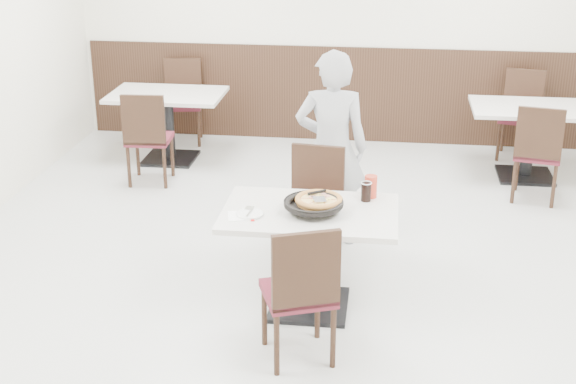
# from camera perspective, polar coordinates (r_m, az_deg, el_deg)

# --- Properties ---
(floor) EXTENTS (7.00, 7.00, 0.00)m
(floor) POSITION_cam_1_polar(r_m,az_deg,el_deg) (6.29, 1.33, -5.79)
(floor) COLOR #AFAFA9
(floor) RESTS_ON ground
(wall_back) EXTENTS (6.00, 0.04, 2.80)m
(wall_back) POSITION_cam_1_polar(r_m,az_deg,el_deg) (9.20, 3.80, 12.12)
(wall_back) COLOR silver
(wall_back) RESTS_ON floor
(wall_front) EXTENTS (6.00, 0.04, 2.80)m
(wall_front) POSITION_cam_1_polar(r_m,az_deg,el_deg) (2.60, -6.93, -13.20)
(wall_front) COLOR silver
(wall_front) RESTS_ON floor
(wainscot_back) EXTENTS (5.90, 0.03, 1.10)m
(wainscot_back) POSITION_cam_1_polar(r_m,az_deg,el_deg) (9.36, 3.67, 6.96)
(wainscot_back) COLOR black
(wainscot_back) RESTS_ON floor
(main_table) EXTENTS (1.27, 0.91, 0.75)m
(main_table) POSITION_cam_1_polar(r_m,az_deg,el_deg) (5.65, 1.55, -4.84)
(main_table) COLOR #BCB7AE
(main_table) RESTS_ON floor
(chair_near) EXTENTS (0.54, 0.54, 0.95)m
(chair_near) POSITION_cam_1_polar(r_m,az_deg,el_deg) (5.04, 0.72, -6.97)
(chair_near) COLOR black
(chair_near) RESTS_ON floor
(chair_far) EXTENTS (0.47, 0.47, 0.95)m
(chair_far) POSITION_cam_1_polar(r_m,az_deg,el_deg) (6.20, 1.73, -1.37)
(chair_far) COLOR black
(chair_far) RESTS_ON floor
(trivet) EXTENTS (0.14, 0.14, 0.04)m
(trivet) POSITION_cam_1_polar(r_m,az_deg,el_deg) (5.49, 1.55, -1.15)
(trivet) COLOR black
(trivet) RESTS_ON main_table
(pizza_pan) EXTENTS (0.40, 0.40, 0.01)m
(pizza_pan) POSITION_cam_1_polar(r_m,az_deg,el_deg) (5.45, 1.83, -1.07)
(pizza_pan) COLOR black
(pizza_pan) RESTS_ON trivet
(pizza) EXTENTS (0.33, 0.33, 0.02)m
(pizza) POSITION_cam_1_polar(r_m,az_deg,el_deg) (5.48, 2.21, -0.71)
(pizza) COLOR #B37F44
(pizza) RESTS_ON pizza_pan
(pizza_server) EXTENTS (0.11, 0.12, 0.00)m
(pizza_server) POSITION_cam_1_polar(r_m,az_deg,el_deg) (5.44, 2.26, -0.51)
(pizza_server) COLOR silver
(pizza_server) RESTS_ON pizza
(napkin) EXTENTS (0.21, 0.21, 0.00)m
(napkin) POSITION_cam_1_polar(r_m,az_deg,el_deg) (5.42, -3.36, -1.69)
(napkin) COLOR white
(napkin) RESTS_ON main_table
(side_plate) EXTENTS (0.20, 0.20, 0.01)m
(side_plate) POSITION_cam_1_polar(r_m,az_deg,el_deg) (5.42, -2.74, -1.57)
(side_plate) COLOR white
(side_plate) RESTS_ON napkin
(fork) EXTENTS (0.03, 0.15, 0.00)m
(fork) POSITION_cam_1_polar(r_m,az_deg,el_deg) (5.42, -2.74, -1.47)
(fork) COLOR silver
(fork) RESTS_ON side_plate
(cola_glass) EXTENTS (0.08, 0.08, 0.13)m
(cola_glass) POSITION_cam_1_polar(r_m,az_deg,el_deg) (5.66, 5.57, -0.01)
(cola_glass) COLOR black
(cola_glass) RESTS_ON main_table
(red_cup) EXTENTS (0.10, 0.10, 0.16)m
(red_cup) POSITION_cam_1_polar(r_m,az_deg,el_deg) (5.73, 5.91, 0.39)
(red_cup) COLOR #B5301E
(red_cup) RESTS_ON main_table
(diner_person) EXTENTS (0.62, 0.42, 1.63)m
(diner_person) POSITION_cam_1_polar(r_m,az_deg,el_deg) (6.56, 3.11, 3.10)
(diner_person) COLOR #A3A4A8
(diner_person) RESTS_ON floor
(bg_table_left) EXTENTS (1.22, 0.83, 0.75)m
(bg_table_left) POSITION_cam_1_polar(r_m,az_deg,el_deg) (8.78, -8.49, 4.61)
(bg_table_left) COLOR #BCB7AE
(bg_table_left) RESTS_ON floor
(bg_chair_left_near) EXTENTS (0.44, 0.44, 0.95)m
(bg_chair_left_near) POSITION_cam_1_polar(r_m,az_deg,el_deg) (8.12, -9.84, 3.89)
(bg_chair_left_near) COLOR black
(bg_chair_left_near) RESTS_ON floor
(bg_chair_left_far) EXTENTS (0.49, 0.49, 0.95)m
(bg_chair_left_far) POSITION_cam_1_polar(r_m,az_deg,el_deg) (9.34, -7.48, 6.32)
(bg_chair_left_far) COLOR black
(bg_chair_left_far) RESTS_ON floor
(bg_table_right) EXTENTS (1.25, 0.87, 0.75)m
(bg_table_right) POSITION_cam_1_polar(r_m,az_deg,el_deg) (8.52, 16.73, 3.40)
(bg_table_right) COLOR #BCB7AE
(bg_table_right) RESTS_ON floor
(bg_chair_right_near) EXTENTS (0.50, 0.50, 0.95)m
(bg_chair_right_near) POSITION_cam_1_polar(r_m,az_deg,el_deg) (7.91, 17.35, 2.74)
(bg_chair_right_near) COLOR black
(bg_chair_right_near) RESTS_ON floor
(bg_chair_right_far) EXTENTS (0.51, 0.51, 0.95)m
(bg_chair_right_far) POSITION_cam_1_polar(r_m,az_deg,el_deg) (9.07, 16.17, 5.20)
(bg_chair_right_far) COLOR black
(bg_chair_right_far) RESTS_ON floor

